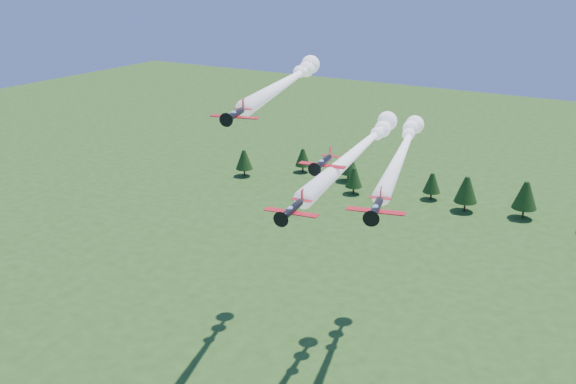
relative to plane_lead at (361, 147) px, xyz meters
The scene contains 5 objects.
plane_lead is the anchor object (origin of this frame).
plane_left 19.30m from the plane_lead, 163.32° to the left, with size 17.32×48.99×3.70m.
plane_right 10.87m from the plane_lead, 70.61° to the left, with size 17.81×52.89×3.70m.
plane_slot 14.69m from the plane_lead, 87.44° to the right, with size 6.98×7.62×2.44m.
treeline 98.22m from the plane_lead, 86.15° to the left, with size 176.09×20.01×11.16m.
Camera 1 is at (39.95, -71.38, 70.29)m, focal length 40.00 mm.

